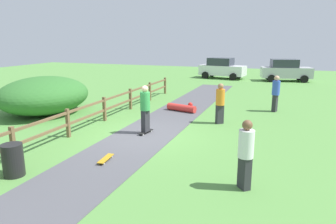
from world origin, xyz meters
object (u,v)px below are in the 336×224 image
parked_car_silver (286,70)px  skater_riding (145,107)px  bystander_blue (276,92)px  bystander_orange (220,102)px  parked_car_white (222,68)px  trash_bin (13,160)px  bystander_white (246,151)px  bush_large (44,95)px  skater_fallen (182,108)px  skateboard_loose (106,159)px

parked_car_silver → skater_riding: bearing=-105.3°
bystander_blue → skater_riding: bearing=-128.4°
bystander_orange → parked_car_white: (-2.97, 16.07, -0.03)m
trash_bin → bystander_orange: bystander_orange is taller
bystander_orange → parked_car_silver: 16.27m
bystander_white → bystander_blue: bystander_blue is taller
skater_riding → bystander_white: size_ratio=1.07×
trash_bin → bystander_orange: size_ratio=0.50×
bush_large → bystander_white: 11.40m
skater_fallen → skateboard_loose: skater_fallen is taller
skater_fallen → parked_car_white: 14.45m
skater_fallen → bystander_blue: bearing=20.1°
bystander_orange → bystander_white: size_ratio=1.01×
skater_riding → bystander_white: 5.35m
bush_large → bystander_blue: 11.65m
skateboard_loose → parked_car_silver: 22.18m
bush_large → parked_car_white: size_ratio=1.08×
skateboard_loose → bystander_white: 4.28m
bystander_orange → bystander_blue: bearing=56.2°
skater_riding → parked_car_white: size_ratio=0.43×
bystander_white → bystander_blue: bearing=87.3°
skater_fallen → skater_riding: bearing=-92.2°
bush_large → skater_riding: (6.17, -1.43, 0.16)m
skater_riding → bystander_white: bearing=-38.4°
bystander_orange → bystander_white: bearing=-73.2°
skateboard_loose → bystander_orange: bearing=66.5°
bystander_orange → parked_car_silver: parked_car_silver is taller
parked_car_white → bush_large: bearing=-108.1°
bystander_white → trash_bin: bearing=-166.6°
bush_large → skater_riding: 6.34m
bush_large → bystander_blue: bearing=22.1°
bush_large → skateboard_loose: size_ratio=5.86×
trash_bin → bystander_blue: bystander_blue is taller
bush_large → skater_riding: bearing=-13.1°
bush_large → bystander_orange: 8.66m
bystander_orange → skater_fallen: bearing=143.8°
bystander_orange → parked_car_white: size_ratio=0.40×
bush_large → parked_car_silver: (11.25, 17.15, 0.04)m
trash_bin → bystander_white: size_ratio=0.51×
bush_large → skater_fallen: size_ratio=2.96×
trash_bin → parked_car_white: parked_car_white is taller
bystander_orange → parked_car_silver: size_ratio=0.40×
skateboard_loose → bystander_blue: bearing=62.5°
trash_bin → bystander_orange: 8.42m
bush_large → skater_fallen: 6.94m
skater_riding → skateboard_loose: skater_riding is taller
bush_large → trash_bin: 7.60m
bystander_blue → skateboard_loose: bearing=-117.5°
skateboard_loose → bystander_white: size_ratio=0.46×
bystander_white → skater_fallen: bearing=118.2°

